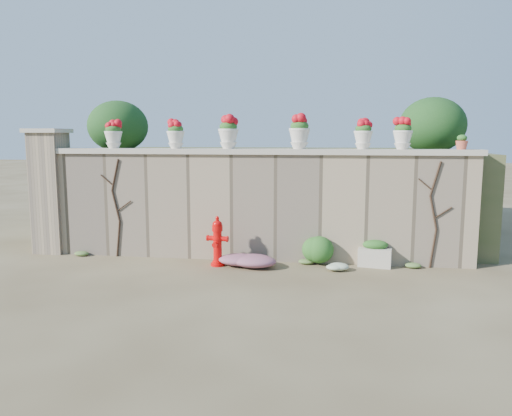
% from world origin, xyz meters
% --- Properties ---
extents(ground, '(80.00, 80.00, 0.00)m').
position_xyz_m(ground, '(0.00, 0.00, 0.00)').
color(ground, brown).
rests_on(ground, ground).
extents(stone_wall, '(8.00, 0.40, 2.00)m').
position_xyz_m(stone_wall, '(0.00, 1.80, 1.00)').
color(stone_wall, gray).
rests_on(stone_wall, ground).
extents(wall_cap, '(8.10, 0.52, 0.10)m').
position_xyz_m(wall_cap, '(0.00, 1.80, 2.05)').
color(wall_cap, beige).
rests_on(wall_cap, stone_wall).
extents(gate_pillar, '(0.72, 0.72, 2.48)m').
position_xyz_m(gate_pillar, '(-4.15, 1.80, 1.26)').
color(gate_pillar, gray).
rests_on(gate_pillar, ground).
extents(raised_fill, '(9.00, 6.00, 2.00)m').
position_xyz_m(raised_fill, '(0.00, 5.00, 1.00)').
color(raised_fill, '#384C23').
rests_on(raised_fill, ground).
extents(back_shrub_left, '(1.30, 1.30, 1.10)m').
position_xyz_m(back_shrub_left, '(-3.20, 3.00, 2.55)').
color(back_shrub_left, '#143814').
rests_on(back_shrub_left, raised_fill).
extents(back_shrub_right, '(1.30, 1.30, 1.10)m').
position_xyz_m(back_shrub_right, '(3.40, 3.00, 2.55)').
color(back_shrub_right, '#143814').
rests_on(back_shrub_right, raised_fill).
extents(vine_left, '(0.60, 0.04, 1.91)m').
position_xyz_m(vine_left, '(-2.67, 1.58, 0.99)').
color(vine_left, black).
rests_on(vine_left, ground).
extents(vine_right, '(0.60, 0.04, 1.91)m').
position_xyz_m(vine_right, '(3.23, 1.58, 0.99)').
color(vine_right, black).
rests_on(vine_right, ground).
extents(fire_hydrant, '(0.39, 0.28, 0.90)m').
position_xyz_m(fire_hydrant, '(-0.59, 1.17, 0.46)').
color(fire_hydrant, red).
rests_on(fire_hydrant, ground).
extents(planter_box, '(0.63, 0.44, 0.48)m').
position_xyz_m(planter_box, '(2.23, 1.55, 0.22)').
color(planter_box, beige).
rests_on(planter_box, ground).
extents(green_shrub, '(0.67, 0.60, 0.64)m').
position_xyz_m(green_shrub, '(1.20, 1.55, 0.32)').
color(green_shrub, '#1E5119').
rests_on(green_shrub, ground).
extents(magenta_clump, '(1.03, 0.69, 0.28)m').
position_xyz_m(magenta_clump, '(-0.04, 1.17, 0.14)').
color(magenta_clump, '#BC2588').
rests_on(magenta_clump, ground).
extents(white_flowers, '(0.45, 0.36, 0.16)m').
position_xyz_m(white_flowers, '(1.54, 1.10, 0.08)').
color(white_flowers, white).
rests_on(white_flowers, ground).
extents(urn_pot_0, '(0.34, 0.34, 0.53)m').
position_xyz_m(urn_pot_0, '(-2.78, 1.80, 2.36)').
color(urn_pot_0, silver).
rests_on(urn_pot_0, wall_cap).
extents(urn_pot_1, '(0.34, 0.34, 0.53)m').
position_xyz_m(urn_pot_1, '(-1.52, 1.80, 2.36)').
color(urn_pot_1, silver).
rests_on(urn_pot_1, wall_cap).
extents(urn_pot_2, '(0.38, 0.38, 0.60)m').
position_xyz_m(urn_pot_2, '(-0.50, 1.80, 2.40)').
color(urn_pot_2, silver).
rests_on(urn_pot_2, wall_cap).
extents(urn_pot_3, '(0.39, 0.39, 0.61)m').
position_xyz_m(urn_pot_3, '(0.83, 1.80, 2.40)').
color(urn_pot_3, silver).
rests_on(urn_pot_3, wall_cap).
extents(urn_pot_4, '(0.34, 0.34, 0.53)m').
position_xyz_m(urn_pot_4, '(1.98, 1.80, 2.36)').
color(urn_pot_4, silver).
rests_on(urn_pot_4, wall_cap).
extents(urn_pot_5, '(0.34, 0.34, 0.54)m').
position_xyz_m(urn_pot_5, '(2.67, 1.80, 2.37)').
color(urn_pot_5, silver).
rests_on(urn_pot_5, wall_cap).
extents(terracotta_pot, '(0.21, 0.21, 0.25)m').
position_xyz_m(terracotta_pot, '(3.68, 1.80, 2.22)').
color(terracotta_pot, '#BC4F39').
rests_on(terracotta_pot, wall_cap).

